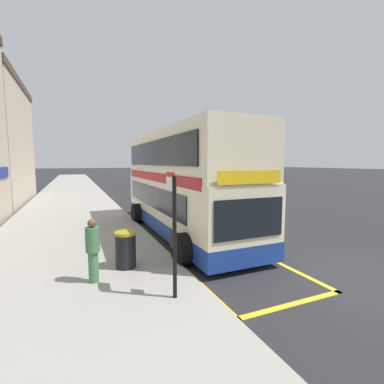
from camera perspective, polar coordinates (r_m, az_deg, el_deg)
ground_plane at (r=37.21m, az=-12.92°, el=1.22°), size 260.00×260.00×0.00m
pavement_near at (r=36.58m, az=-23.76°, el=0.88°), size 6.00×76.00×0.14m
double_decker_bus at (r=11.97m, az=-2.23°, el=1.14°), size 3.23×10.19×4.40m
bus_bay_markings at (r=12.12m, az=-1.96°, el=-8.67°), size 3.03×13.28×0.01m
bus_stop_sign at (r=5.99m, az=-3.92°, el=-6.90°), size 0.09×0.51×2.76m
parked_car_grey_distant at (r=26.42m, az=-2.18°, el=1.15°), size 2.09×4.20×1.62m
parked_car_teal_across at (r=35.44m, az=-7.96°, el=2.37°), size 2.09×4.20×1.62m
pedestrian_waiting_near_sign at (r=7.30m, az=-20.04°, el=-11.00°), size 0.34×0.34×1.60m
litter_bin at (r=8.12m, az=-13.71°, el=-11.58°), size 0.60×0.60×1.03m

